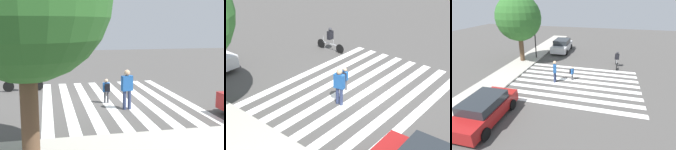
{
  "view_description": "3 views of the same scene",
  "coord_description": "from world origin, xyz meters",
  "views": [
    {
      "loc": [
        3.28,
        14.84,
        3.82
      ],
      "look_at": [
        0.16,
        -0.04,
        1.31
      ],
      "focal_mm": 50.0,
      "sensor_mm": 36.0,
      "label": 1
    },
    {
      "loc": [
        -8.16,
        11.29,
        7.58
      ],
      "look_at": [
        0.78,
        0.59,
        0.82
      ],
      "focal_mm": 50.0,
      "sensor_mm": 36.0,
      "label": 2
    },
    {
      "loc": [
        -12.53,
        -2.35,
        6.27
      ],
      "look_at": [
        -0.58,
        0.78,
        0.87
      ],
      "focal_mm": 28.0,
      "sensor_mm": 36.0,
      "label": 3
    }
  ],
  "objects": [
    {
      "name": "ground_plane",
      "position": [
        0.0,
        0.0,
        0.0
      ],
      "size": [
        60.0,
        60.0,
        0.0
      ],
      "primitive_type": "plane",
      "color": "#4C4947"
    },
    {
      "name": "pedestrian_adult_tall_backpack",
      "position": [
        -0.17,
        1.64,
        1.02
      ],
      "size": [
        0.54,
        0.33,
        1.8
      ],
      "rotation": [
        0.0,
        0.0,
        0.23
      ],
      "color": "navy",
      "rests_on": "ground_plane"
    },
    {
      "name": "cyclist_mid_street",
      "position": [
        4.65,
        -3.24,
        0.86
      ],
      "size": [
        2.24,
        0.4,
        1.58
      ],
      "rotation": [
        0.0,
        0.0,
        0.02
      ],
      "color": "black",
      "rests_on": "ground_plane"
    },
    {
      "name": "pedestrian_child_with_backpack",
      "position": [
        0.52,
        0.38,
        0.69
      ],
      "size": [
        0.36,
        0.33,
        1.19
      ],
      "rotation": [
        0.0,
        0.0,
        2.88
      ],
      "color": "#4C4C51",
      "rests_on": "ground_plane"
    },
    {
      "name": "crosswalk_stripes",
      "position": [
        0.0,
        0.0,
        0.0
      ],
      "size": [
        7.13,
        10.0,
        0.01
      ],
      "color": "white",
      "rests_on": "ground_plane"
    }
  ]
}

